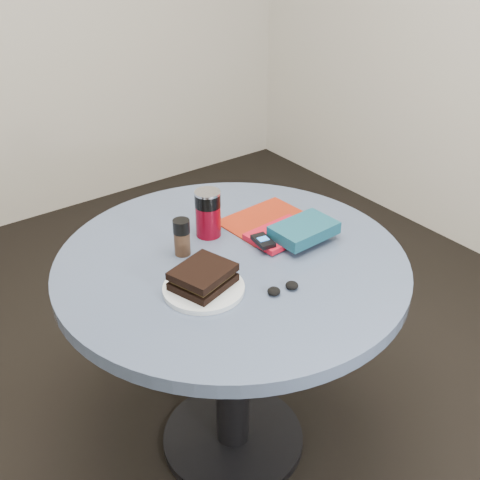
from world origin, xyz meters
TOP-DOWN VIEW (x-y plane):
  - ground at (0.00, 0.00)m, footprint 4.00×4.00m
  - table at (0.00, 0.00)m, footprint 1.00×1.00m
  - plate at (-0.15, -0.08)m, footprint 0.24×0.24m
  - sandwich at (-0.15, -0.08)m, footprint 0.18×0.16m
  - soda_can at (0.02, 0.15)m, footprint 0.08×0.08m
  - pepper_grinder at (-0.10, 0.10)m, footprint 0.06×0.06m
  - magazine at (0.21, 0.11)m, footprint 0.27×0.21m
  - red_book at (0.19, 0.01)m, footprint 0.20×0.14m
  - novel at (0.23, -0.05)m, footprint 0.19×0.13m
  - mp3_player at (0.10, -0.01)m, footprint 0.06×0.08m
  - headphones at (0.01, -0.21)m, footprint 0.09×0.05m

SIDE VIEW (x-z plane):
  - ground at x=0.00m, z-range 0.00..0.00m
  - table at x=0.00m, z-range 0.21..0.96m
  - magazine at x=0.21m, z-range 0.75..0.75m
  - plate at x=-0.15m, z-range 0.75..0.76m
  - headphones at x=0.01m, z-range 0.75..0.77m
  - red_book at x=0.19m, z-range 0.75..0.77m
  - mp3_player at x=0.10m, z-range 0.77..0.78m
  - novel at x=0.23m, z-range 0.77..0.81m
  - sandwich at x=-0.15m, z-range 0.76..0.82m
  - pepper_grinder at x=-0.10m, z-range 0.75..0.86m
  - soda_can at x=0.02m, z-range 0.75..0.89m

